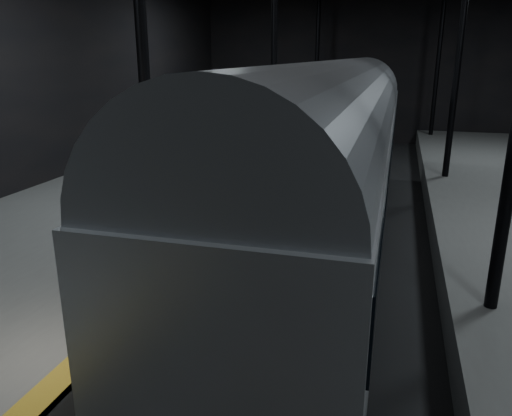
% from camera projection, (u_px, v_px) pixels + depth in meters
% --- Properties ---
extents(ground, '(44.00, 44.00, 0.00)m').
position_uv_depth(ground, '(330.00, 259.00, 15.28)').
color(ground, black).
rests_on(ground, ground).
extents(platform_left, '(9.00, 43.80, 1.00)m').
position_uv_depth(platform_left, '(112.00, 222.00, 17.07)').
color(platform_left, '#535351').
rests_on(platform_left, ground).
extents(tactile_strip, '(0.50, 43.80, 0.01)m').
position_uv_depth(tactile_strip, '(229.00, 218.00, 15.83)').
color(tactile_strip, brown).
rests_on(tactile_strip, platform_left).
extents(track, '(2.40, 43.00, 0.24)m').
position_uv_depth(track, '(330.00, 257.00, 15.26)').
color(track, '#3F3328').
rests_on(track, ground).
extents(train, '(3.20, 21.42, 5.72)m').
position_uv_depth(train, '(337.00, 154.00, 14.69)').
color(train, '#9B9EA2').
rests_on(train, ground).
extents(woman, '(0.71, 0.60, 1.67)m').
position_uv_depth(woman, '(132.00, 250.00, 11.06)').
color(woman, '#8E7857').
rests_on(woman, platform_left).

